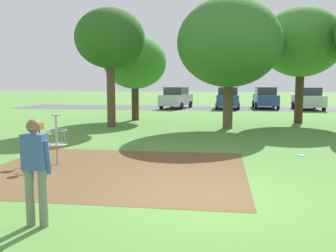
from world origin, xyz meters
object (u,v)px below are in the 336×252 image
parked_car_leftmost (176,98)px  tree_mid_left (135,62)px  disc_golf_basket (55,137)px  tree_near_right (110,39)px  parked_car_center_left (228,98)px  tree_mid_right (301,42)px  frisbee_far_left (301,155)px  parked_car_center_right (265,98)px  player_throwing (35,166)px  tree_mid_center (229,43)px  parked_car_rightmost (308,99)px

parked_car_leftmost → tree_mid_left: bearing=-96.8°
disc_golf_basket → parked_car_leftmost: (0.69, 22.22, 0.17)m
tree_near_right → parked_car_center_left: tree_near_right is taller
tree_mid_right → parked_car_leftmost: bearing=127.9°
frisbee_far_left → parked_car_center_right: parked_car_center_right is taller
tree_mid_right → parked_car_center_right: 12.10m
tree_mid_left → parked_car_leftmost: size_ratio=1.13×
parked_car_center_left → player_throwing: bearing=-97.3°
parked_car_center_left → parked_car_leftmost: bearing=-177.4°
tree_mid_left → tree_mid_center: bearing=-30.7°
tree_mid_center → parked_car_rightmost: (6.80, 13.54, -3.22)m
tree_mid_left → parked_car_rightmost: bearing=40.1°
frisbee_far_left → parked_car_leftmost: 21.04m
tree_mid_right → parked_car_leftmost: size_ratio=1.42×
tree_mid_right → tree_near_right: bearing=-161.6°
frisbee_far_left → parked_car_center_right: size_ratio=0.06×
parked_car_leftmost → parked_car_center_left: same height
parked_car_leftmost → parked_car_rightmost: bearing=0.2°
disc_golf_basket → parked_car_rightmost: (11.70, 22.26, 0.17)m
disc_golf_basket → parked_car_center_right: (8.37, 23.32, 0.17)m
frisbee_far_left → tree_mid_right: 10.69m
tree_near_right → player_throwing: bearing=-78.2°
player_throwing → parked_car_rightmost: size_ratio=0.40×
tree_mid_left → tree_mid_right: tree_mid_right is taller
tree_mid_center → parked_car_leftmost: (-4.20, 13.49, -3.22)m
tree_mid_center → player_throwing: bearing=-103.7°
tree_mid_center → frisbee_far_left: bearing=-71.6°
tree_near_right → parked_car_center_left: 15.60m
player_throwing → tree_mid_right: 17.89m
tree_mid_left → tree_mid_center: size_ratio=0.80×
tree_mid_center → parked_car_center_right: bearing=76.6°
tree_mid_center → parked_car_rightmost: bearing=63.3°
player_throwing → parked_car_center_right: parked_car_center_right is taller
frisbee_far_left → parked_car_rightmost: (4.63, 20.08, 0.91)m
tree_near_right → parked_car_center_left: bearing=66.4°
player_throwing → parked_car_rightmost: parked_car_rightmost is taller
tree_mid_center → tree_mid_right: (3.96, 3.03, 0.28)m
tree_near_right → tree_mid_right: tree_mid_right is taller
player_throwing → tree_mid_right: bearing=66.0°
parked_car_center_left → parked_car_rightmost: same height
tree_near_right → tree_mid_left: bearing=83.0°
tree_mid_left → tree_mid_center: (5.43, -3.22, 0.69)m
parked_car_center_right → tree_mid_left: bearing=-128.1°
tree_mid_right → parked_car_center_left: tree_mid_right is taller
parked_car_leftmost → parked_car_rightmost: (11.00, 0.04, 0.00)m
tree_mid_right → frisbee_far_left: bearing=-100.6°
parked_car_rightmost → player_throwing: bearing=-110.6°
disc_golf_basket → tree_near_right: tree_near_right is taller
tree_near_right → tree_mid_right: (9.81, 3.27, 0.03)m
disc_golf_basket → parked_car_rightmost: parked_car_rightmost is taller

